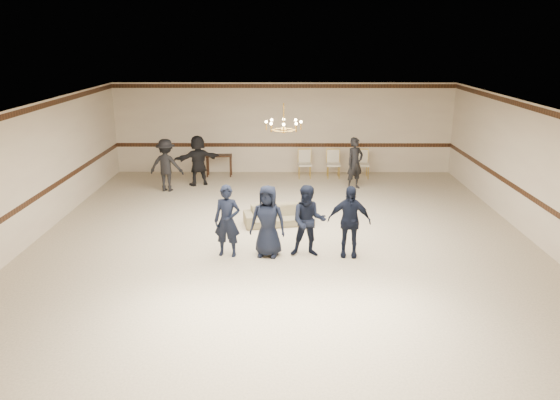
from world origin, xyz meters
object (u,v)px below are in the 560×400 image
at_px(console_table, 219,165).
at_px(chandelier, 284,117).
at_px(banquet_chair_mid, 333,164).
at_px(banquet_chair_right, 362,164).
at_px(adult_left, 166,165).
at_px(banquet_chair_left, 305,164).
at_px(boy_d, 349,221).
at_px(boy_a, 227,221).
at_px(boy_b, 268,221).
at_px(adult_mid, 198,160).
at_px(settee, 278,215).
at_px(boy_c, 308,221).
at_px(adult_right, 355,163).

bearing_deg(console_table, chandelier, -72.69).
bearing_deg(banquet_chair_mid, banquet_chair_right, 1.92).
xyz_separation_m(banquet_chair_right, console_table, (-5.00, 0.20, -0.10)).
relative_size(adult_left, banquet_chair_left, 1.73).
bearing_deg(boy_d, banquet_chair_right, 86.45).
distance_m(boy_a, boy_b, 0.90).
distance_m(boy_b, adult_mid, 6.45).
bearing_deg(adult_mid, adult_left, 13.98).
height_order(settee, console_table, console_table).
relative_size(adult_mid, banquet_chair_right, 1.73).
bearing_deg(boy_a, boy_b, 8.76).
height_order(chandelier, banquet_chair_mid, chandelier).
bearing_deg(banquet_chair_right, boy_c, -102.29).
relative_size(chandelier, adult_left, 0.56).
height_order(boy_d, banquet_chair_left, boy_d).
xyz_separation_m(boy_b, settee, (0.20, 2.07, -0.56)).
xyz_separation_m(chandelier, adult_right, (2.29, 3.82, -2.04)).
xyz_separation_m(settee, banquet_chair_right, (2.89, 4.88, 0.23)).
bearing_deg(boy_d, adult_right, 88.36).
height_order(boy_c, banquet_chair_right, boy_c).
xyz_separation_m(boy_c, adult_mid, (-3.36, 5.97, 0.02)).
xyz_separation_m(boy_d, settee, (-1.60, 2.07, -0.56)).
relative_size(chandelier, adult_right, 0.56).
height_order(chandelier, banquet_chair_right, chandelier).
distance_m(boy_a, banquet_chair_left, 7.23).
xyz_separation_m(boy_c, banquet_chair_mid, (1.18, 6.94, -0.33)).
height_order(boy_b, adult_right, adult_right).
relative_size(boy_a, banquet_chair_left, 1.69).
distance_m(chandelier, boy_d, 3.07).
distance_m(boy_b, settee, 2.15).
distance_m(boy_b, boy_c, 0.90).
relative_size(boy_a, adult_right, 0.98).
height_order(adult_mid, adult_right, same).
height_order(boy_a, boy_c, same).
xyz_separation_m(adult_mid, banquet_chair_mid, (4.54, 0.98, -0.35)).
relative_size(boy_b, adult_left, 0.98).
relative_size(boy_c, settee, 0.94).
height_order(chandelier, boy_a, chandelier).
distance_m(boy_c, console_table, 7.69).
bearing_deg(chandelier, banquet_chair_right, 62.23).
distance_m(chandelier, adult_left, 5.51).
distance_m(chandelier, banquet_chair_right, 6.34).
bearing_deg(banquet_chair_mid, settee, -109.24).
bearing_deg(boy_d, boy_c, -173.07).
bearing_deg(adult_mid, banquet_chair_left, 171.52).
relative_size(adult_left, banquet_chair_right, 1.73).
height_order(adult_right, banquet_chair_right, adult_right).
bearing_deg(boy_a, banquet_chair_right, 68.92).
bearing_deg(boy_a, adult_left, 123.80).
bearing_deg(banquet_chair_right, boy_b, -108.77).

